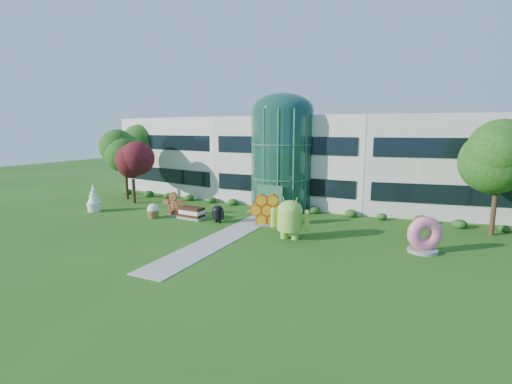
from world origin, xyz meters
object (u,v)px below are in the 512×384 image
at_px(android_green, 290,216).
at_px(gingerbread, 173,204).
at_px(android_black, 218,213).
at_px(donut, 424,234).

distance_m(android_green, gingerbread, 12.62).
height_order(android_green, android_black, android_green).
bearing_deg(donut, android_black, 145.42).
xyz_separation_m(android_black, gingerbread, (-5.11, 0.44, 0.25)).
bearing_deg(android_green, gingerbread, 162.06).
bearing_deg(android_green, android_black, 158.35).
bearing_deg(android_green, donut, -1.05).
relative_size(android_black, gingerbread, 0.72).
bearing_deg(android_black, android_green, 3.29).
xyz_separation_m(android_green, gingerbread, (-12.40, 2.27, -0.58)).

